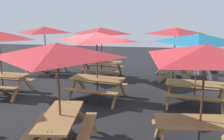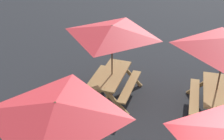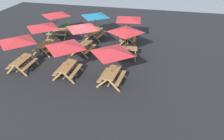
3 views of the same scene
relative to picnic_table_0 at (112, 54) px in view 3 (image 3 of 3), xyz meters
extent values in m
plane|color=#232326|center=(3.36, 3.09, -1.99)|extent=(29.25, 29.25, 0.00)
cube|color=#A87A44|center=(0.00, 0.00, -1.25)|extent=(1.85, 0.85, 0.05)
cube|color=#A87A44|center=(-0.05, -0.55, -1.54)|extent=(1.82, 0.41, 0.04)
cube|color=#A87A44|center=(0.05, 0.55, -1.54)|extent=(1.82, 0.41, 0.04)
cube|color=#A87A44|center=(-0.81, -0.30, -1.62)|extent=(0.13, 0.80, 0.81)
cube|color=#A87A44|center=(-0.75, 0.43, -1.62)|extent=(0.13, 0.80, 0.81)
cube|color=#A87A44|center=(0.75, -0.43, -1.62)|extent=(0.13, 0.80, 0.81)
cube|color=#A87A44|center=(0.81, 0.30, -1.62)|extent=(0.13, 0.80, 0.81)
cube|color=#A87A44|center=(0.00, 0.00, -1.77)|extent=(1.56, 0.20, 0.06)
cylinder|color=brown|center=(0.00, 0.00, -0.84)|extent=(0.04, 0.04, 2.30)
pyramid|color=red|center=(0.00, 0.00, 0.17)|extent=(2.16, 2.16, 0.28)
cube|color=#A87A44|center=(3.63, -0.16, -1.25)|extent=(0.94, 1.88, 0.05)
cube|color=#A87A44|center=(4.18, -0.08, -1.54)|extent=(0.51, 1.82, 0.04)
cube|color=#A87A44|center=(3.09, -0.23, -1.54)|extent=(0.51, 1.82, 0.04)
cube|color=#A87A44|center=(4.10, -0.88, -1.62)|extent=(0.80, 0.17, 0.81)
cube|color=#A87A44|center=(3.38, -0.98, -1.62)|extent=(0.80, 0.17, 0.81)
cube|color=#A87A44|center=(3.89, 0.67, -1.62)|extent=(0.80, 0.17, 0.81)
cube|color=#A87A44|center=(3.16, 0.57, -1.62)|extent=(0.80, 0.17, 0.81)
cube|color=#A87A44|center=(3.63, -0.16, -1.77)|extent=(0.28, 1.55, 0.06)
cylinder|color=brown|center=(3.63, -0.16, -0.84)|extent=(0.04, 0.04, 2.30)
pyramid|color=red|center=(3.63, -0.16, 0.17)|extent=(2.26, 2.26, 0.28)
cube|color=#A87A44|center=(3.63, 3.10, -1.25)|extent=(1.88, 0.94, 0.05)
cube|color=#A87A44|center=(3.55, 2.56, -1.54)|extent=(1.82, 0.51, 0.04)
cube|color=#A87A44|center=(3.70, 3.65, -1.54)|extent=(1.82, 0.51, 0.04)
cube|color=#A87A44|center=(2.80, 2.85, -1.62)|extent=(0.17, 0.80, 0.81)
cube|color=#A87A44|center=(2.91, 3.57, -1.62)|extent=(0.17, 0.80, 0.81)
cube|color=#A87A44|center=(4.35, 2.63, -1.62)|extent=(0.17, 0.80, 0.81)
cube|color=#A87A44|center=(4.45, 3.36, -1.62)|extent=(0.17, 0.80, 0.81)
cube|color=#A87A44|center=(3.63, 3.10, -1.77)|extent=(1.55, 0.29, 0.06)
cylinder|color=brown|center=(3.63, 3.10, -0.84)|extent=(0.04, 0.04, 2.30)
pyramid|color=red|center=(3.63, 3.10, 0.17)|extent=(2.26, 2.26, 0.28)
cube|color=#A87A44|center=(6.80, 3.08, -1.25)|extent=(1.87, 0.91, 0.05)
cube|color=#A87A44|center=(6.74, 2.54, -1.54)|extent=(1.82, 0.48, 0.04)
cube|color=#A87A44|center=(6.87, 3.63, -1.54)|extent=(1.82, 0.48, 0.04)
cube|color=#A87A44|center=(5.98, 2.82, -1.62)|extent=(0.16, 0.80, 0.81)
cube|color=#A87A44|center=(6.07, 3.54, -1.62)|extent=(0.16, 0.80, 0.81)
cube|color=#A87A44|center=(7.53, 2.63, -1.62)|extent=(0.16, 0.80, 0.81)
cube|color=#A87A44|center=(7.62, 3.35, -1.62)|extent=(0.16, 0.80, 0.81)
cube|color=#A87A44|center=(6.80, 3.08, -1.77)|extent=(1.56, 0.26, 0.06)
cylinder|color=brown|center=(6.80, 3.08, -0.84)|extent=(0.04, 0.04, 2.30)
pyramid|color=teal|center=(6.80, 3.08, 0.17)|extent=(2.23, 2.23, 0.28)
cube|color=#A87A44|center=(0.14, 2.96, -1.25)|extent=(1.81, 0.73, 0.05)
cube|color=#A87A44|center=(0.13, 2.41, -1.54)|extent=(1.80, 0.29, 0.04)
cube|color=#A87A44|center=(0.15, 3.51, -1.54)|extent=(1.80, 0.29, 0.04)
cube|color=#A87A44|center=(-0.64, 2.61, -1.62)|extent=(0.07, 0.80, 0.81)
cube|color=#A87A44|center=(-0.63, 3.34, -1.62)|extent=(0.07, 0.80, 0.81)
cube|color=#A87A44|center=(0.92, 2.59, -1.62)|extent=(0.07, 0.80, 0.81)
cube|color=#A87A44|center=(0.93, 3.32, -1.62)|extent=(0.07, 0.80, 0.81)
cube|color=#A87A44|center=(0.14, 2.96, -1.77)|extent=(1.56, 0.09, 0.06)
cylinder|color=brown|center=(0.14, 2.96, -0.84)|extent=(0.04, 0.04, 2.30)
pyramid|color=red|center=(0.14, 2.96, 0.17)|extent=(2.03, 2.03, 0.28)
cube|color=#A87A44|center=(6.32, 6.53, -1.25)|extent=(0.83, 1.85, 0.05)
cube|color=#A87A44|center=(6.87, 6.57, -1.54)|extent=(0.39, 1.81, 0.04)
cube|color=#A87A44|center=(5.78, 6.49, -1.54)|extent=(0.39, 1.81, 0.04)
cube|color=#A87A44|center=(6.74, 5.78, -1.62)|extent=(0.80, 0.12, 0.81)
cube|color=#A87A44|center=(6.02, 5.73, -1.62)|extent=(0.80, 0.12, 0.81)
cube|color=#A87A44|center=(6.63, 7.34, -1.62)|extent=(0.80, 0.12, 0.81)
cube|color=#A87A44|center=(5.90, 7.29, -1.62)|extent=(0.80, 0.12, 0.81)
cube|color=#A87A44|center=(6.32, 6.53, -1.77)|extent=(0.18, 1.56, 0.06)
cylinder|color=brown|center=(6.32, 6.53, -0.84)|extent=(0.04, 0.04, 2.30)
pyramid|color=red|center=(6.32, 6.53, 0.17)|extent=(2.14, 2.14, 0.28)
cube|color=#A87A44|center=(0.25, 6.32, -1.25)|extent=(1.81, 0.71, 0.05)
cube|color=#A87A44|center=(0.25, 5.77, -1.54)|extent=(1.80, 0.27, 0.04)
cube|color=#A87A44|center=(0.25, 6.87, -1.54)|extent=(1.80, 0.27, 0.04)
cube|color=#A87A44|center=(-0.53, 5.95, -1.62)|extent=(0.07, 0.80, 0.81)
cube|color=#A87A44|center=(-0.53, 6.68, -1.62)|extent=(0.07, 0.80, 0.81)
cube|color=#A87A44|center=(1.03, 5.96, -1.62)|extent=(0.07, 0.80, 0.81)
cube|color=#A87A44|center=(1.03, 6.69, -1.62)|extent=(0.07, 0.80, 0.81)
cube|color=#A87A44|center=(0.25, 6.32, -1.77)|extent=(1.56, 0.08, 0.06)
cylinder|color=brown|center=(0.25, 6.32, -0.84)|extent=(0.04, 0.04, 2.30)
pyramid|color=red|center=(0.25, 6.32, 0.17)|extent=(2.02, 2.02, 0.28)
cube|color=#A87A44|center=(3.09, 6.07, -1.25)|extent=(1.83, 0.79, 0.05)
cube|color=#A87A44|center=(3.06, 5.52, -1.54)|extent=(1.81, 0.35, 0.04)
cube|color=#A87A44|center=(3.12, 6.62, -1.54)|extent=(1.81, 0.35, 0.04)
cube|color=#A87A44|center=(2.29, 5.74, -1.62)|extent=(0.10, 0.80, 0.81)
cube|color=#A87A44|center=(2.33, 6.47, -1.62)|extent=(0.10, 0.80, 0.81)
cube|color=#A87A44|center=(3.85, 5.66, -1.62)|extent=(0.10, 0.80, 0.81)
cube|color=#A87A44|center=(3.89, 6.39, -1.62)|extent=(0.10, 0.80, 0.81)
cube|color=#A87A44|center=(3.09, 6.07, -1.77)|extent=(1.56, 0.15, 0.06)
cylinder|color=brown|center=(3.09, 6.07, -0.84)|extent=(0.04, 0.04, 2.30)
pyramid|color=red|center=(3.09, 6.07, 0.17)|extent=(2.10, 2.10, 0.28)
cube|color=#A87A44|center=(6.52, 0.10, -1.25)|extent=(1.87, 0.92, 0.05)
cube|color=#A87A44|center=(6.59, -0.44, -1.54)|extent=(1.82, 0.48, 0.04)
cube|color=#A87A44|center=(6.45, 0.65, -1.54)|extent=(1.82, 0.48, 0.04)
cube|color=#A87A44|center=(5.79, -0.36, -1.62)|extent=(0.16, 0.80, 0.81)
cube|color=#A87A44|center=(5.70, 0.37, -1.62)|extent=(0.16, 0.80, 0.81)
cube|color=#A87A44|center=(7.34, -0.16, -1.62)|extent=(0.16, 0.80, 0.81)
cube|color=#A87A44|center=(7.25, 0.56, -1.62)|extent=(0.16, 0.80, 0.81)
cube|color=#A87A44|center=(6.52, 0.10, -1.77)|extent=(1.56, 0.27, 0.06)
cylinder|color=brown|center=(6.52, 0.10, -0.84)|extent=(0.04, 0.04, 2.30)
pyramid|color=red|center=(6.52, 0.10, 0.17)|extent=(2.81, 2.81, 0.28)
cylinder|color=gray|center=(7.70, 7.75, -1.54)|extent=(0.56, 0.56, 0.90)
cylinder|color=black|center=(7.70, 7.75, -1.05)|extent=(0.59, 0.59, 0.08)
cylinder|color=#59595B|center=(8.00, 6.36, -1.79)|extent=(0.44, 0.44, 0.40)
ellipsoid|color=#4C7F38|center=(8.00, 6.36, -1.30)|extent=(0.59, 0.59, 0.58)
camera|label=1|loc=(5.65, -4.83, 0.86)|focal=40.00mm
camera|label=2|loc=(7.66, 1.81, 3.51)|focal=50.00mm
camera|label=3|loc=(-11.07, -2.58, 5.53)|focal=35.00mm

